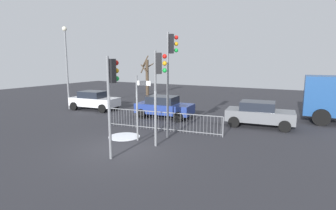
% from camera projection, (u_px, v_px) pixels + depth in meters
% --- Properties ---
extents(ground_plane, '(60.00, 60.00, 0.00)m').
position_uv_depth(ground_plane, '(122.00, 149.00, 11.51)').
color(ground_plane, '#2D2D33').
extents(traffic_light_rear_right, '(0.35, 0.56, 3.99)m').
position_uv_depth(traffic_light_rear_right, '(111.00, 84.00, 10.00)').
color(traffic_light_rear_right, slate).
rests_on(traffic_light_rear_right, ground).
extents(traffic_light_foreground_left, '(0.48, 0.45, 5.16)m').
position_uv_depth(traffic_light_foreground_left, '(170.00, 62.00, 12.67)').
color(traffic_light_foreground_left, slate).
rests_on(traffic_light_foreground_left, ground).
extents(traffic_light_foreground_right, '(0.53, 0.40, 4.25)m').
position_uv_depth(traffic_light_foreground_right, '(159.00, 77.00, 11.42)').
color(traffic_light_foreground_right, slate).
rests_on(traffic_light_foreground_right, ground).
extents(direction_sign_post, '(0.79, 0.12, 3.14)m').
position_uv_depth(direction_sign_post, '(138.00, 105.00, 12.47)').
color(direction_sign_post, slate).
rests_on(direction_sign_post, ground).
extents(pedestrian_guard_railing, '(6.75, 0.92, 1.07)m').
position_uv_depth(pedestrian_guard_railing, '(161.00, 121.00, 14.44)').
color(pedestrian_guard_railing, slate).
rests_on(pedestrian_guard_railing, ground).
extents(car_white_trailing, '(3.95, 2.25, 1.47)m').
position_uv_depth(car_white_trailing, '(94.00, 100.00, 20.78)').
color(car_white_trailing, silver).
rests_on(car_white_trailing, ground).
extents(car_grey_near, '(3.96, 2.28, 1.47)m').
position_uv_depth(car_grey_near, '(259.00, 113.00, 15.43)').
color(car_grey_near, slate).
rests_on(car_grey_near, ground).
extents(car_blue_far, '(3.93, 2.20, 1.47)m').
position_uv_depth(car_blue_far, '(164.00, 106.00, 17.82)').
color(car_blue_far, navy).
rests_on(car_blue_far, ground).
extents(street_lamp, '(0.36, 0.36, 6.42)m').
position_uv_depth(street_lamp, '(66.00, 59.00, 20.41)').
color(street_lamp, slate).
rests_on(street_lamp, ground).
extents(bare_tree_left, '(1.11, 1.21, 4.44)m').
position_uv_depth(bare_tree_left, '(147.00, 76.00, 29.53)').
color(bare_tree_left, '#473828').
rests_on(bare_tree_left, ground).
extents(snow_patch_kerb, '(1.59, 1.59, 0.01)m').
position_uv_depth(snow_patch_kerb, '(124.00, 137.00, 13.38)').
color(snow_patch_kerb, white).
rests_on(snow_patch_kerb, ground).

